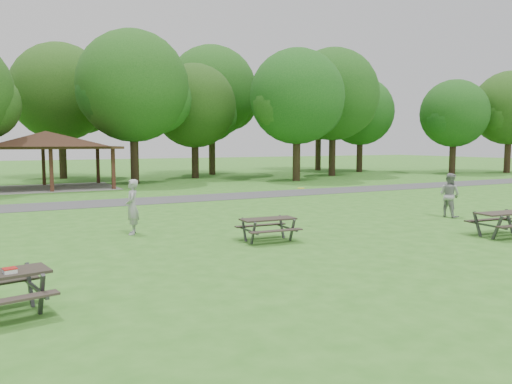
% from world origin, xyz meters
% --- Properties ---
extents(ground, '(160.00, 160.00, 0.00)m').
position_xyz_m(ground, '(0.00, 0.00, 0.00)').
color(ground, '#357722').
rests_on(ground, ground).
extents(asphalt_path, '(120.00, 3.20, 0.02)m').
position_xyz_m(asphalt_path, '(0.00, 14.00, 0.01)').
color(asphalt_path, '#454447').
rests_on(asphalt_path, ground).
extents(pavilion, '(8.60, 7.01, 3.76)m').
position_xyz_m(pavilion, '(-4.00, 24.00, 3.06)').
color(pavilion, '#361C13').
rests_on(pavilion, ground).
extents(tree_row_e, '(8.40, 8.00, 11.02)m').
position_xyz_m(tree_row_e, '(2.10, 25.03, 6.78)').
color(tree_row_e, black).
rests_on(tree_row_e, ground).
extents(tree_row_f, '(7.35, 7.00, 9.55)m').
position_xyz_m(tree_row_f, '(8.09, 28.53, 5.84)').
color(tree_row_f, black).
rests_on(tree_row_f, ground).
extents(tree_row_g, '(7.77, 7.40, 10.25)m').
position_xyz_m(tree_row_g, '(14.09, 22.03, 6.33)').
color(tree_row_g, black).
rests_on(tree_row_g, ground).
extents(tree_row_h, '(8.61, 8.20, 11.37)m').
position_xyz_m(tree_row_h, '(20.10, 25.53, 7.03)').
color(tree_row_h, black).
rests_on(tree_row_h, ground).
extents(tree_row_i, '(7.14, 6.80, 9.52)m').
position_xyz_m(tree_row_i, '(26.08, 29.03, 5.91)').
color(tree_row_i, black).
rests_on(tree_row_i, ground).
extents(tree_row_j, '(6.72, 6.40, 8.96)m').
position_xyz_m(tree_row_j, '(32.08, 22.53, 5.56)').
color(tree_row_j, black).
rests_on(tree_row_j, ground).
extents(tree_deep_b, '(8.40, 8.00, 11.13)m').
position_xyz_m(tree_deep_b, '(-1.90, 33.03, 6.89)').
color(tree_deep_b, '#2F2114').
rests_on(tree_deep_b, ground).
extents(tree_deep_c, '(8.82, 8.40, 11.90)m').
position_xyz_m(tree_deep_c, '(11.10, 32.03, 7.44)').
color(tree_deep_c, '#302315').
rests_on(tree_deep_c, ground).
extents(tree_deep_d, '(8.40, 8.00, 11.27)m').
position_xyz_m(tree_deep_d, '(24.10, 33.53, 7.03)').
color(tree_deep_d, black).
rests_on(tree_deep_d, ground).
extents(tree_flank_right, '(7.56, 7.20, 9.97)m').
position_xyz_m(tree_flank_right, '(38.09, 21.03, 6.15)').
color(tree_flank_right, '#312016').
rests_on(tree_flank_right, ground).
extents(picnic_table_middle, '(1.76, 1.45, 0.73)m').
position_xyz_m(picnic_table_middle, '(0.33, 1.92, 0.54)').
color(picnic_table_middle, '#2D2620').
rests_on(picnic_table_middle, ground).
extents(picnic_table_far, '(1.99, 1.65, 0.81)m').
position_xyz_m(picnic_table_far, '(7.43, -0.92, 0.60)').
color(picnic_table_far, '#312923').
rests_on(picnic_table_far, ground).
extents(frisbee_in_flight, '(0.32, 0.32, 0.02)m').
position_xyz_m(frisbee_in_flight, '(2.83, 3.95, 1.36)').
color(frisbee_in_flight, yellow).
rests_on(frisbee_in_flight, ground).
extents(frisbee_thrower, '(0.60, 0.76, 1.82)m').
position_xyz_m(frisbee_thrower, '(-3.08, 4.98, 0.91)').
color(frisbee_thrower, '#9E9EA0').
rests_on(frisbee_thrower, ground).
extents(frisbee_catcher, '(0.78, 0.94, 1.78)m').
position_xyz_m(frisbee_catcher, '(9.22, 2.84, 0.89)').
color(frisbee_catcher, '#98989A').
rests_on(frisbee_catcher, ground).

